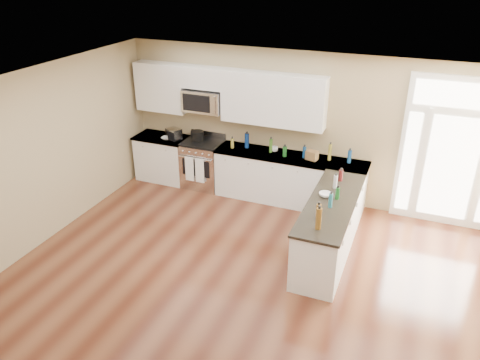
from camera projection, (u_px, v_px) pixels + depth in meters
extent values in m
plane|color=#4A2214|center=(216.00, 332.00, 5.89)|extent=(8.00, 8.00, 0.00)
plane|color=tan|center=(304.00, 128.00, 8.61)|extent=(7.00, 0.00, 7.00)
plane|color=white|center=(209.00, 121.00, 4.66)|extent=(8.00, 8.00, 0.00)
cube|color=white|center=(164.00, 159.00, 9.73)|extent=(1.06, 0.62, 0.90)
cube|color=black|center=(165.00, 176.00, 9.91)|extent=(1.02, 0.52, 0.10)
cube|color=black|center=(162.00, 137.00, 9.53)|extent=(1.10, 0.66, 0.04)
cube|color=white|center=(289.00, 180.00, 8.82)|extent=(2.81, 0.62, 0.90)
cube|color=black|center=(288.00, 199.00, 9.00)|extent=(2.77, 0.52, 0.10)
cube|color=black|center=(290.00, 157.00, 8.62)|extent=(2.85, 0.66, 0.04)
cube|color=white|center=(329.00, 229.00, 7.25)|extent=(0.65, 2.28, 0.90)
cube|color=black|center=(327.00, 251.00, 7.42)|extent=(0.61, 2.18, 0.10)
cube|color=black|center=(332.00, 202.00, 7.04)|extent=(0.69, 2.32, 0.04)
cube|color=white|center=(162.00, 87.00, 9.21)|extent=(1.04, 0.33, 0.95)
cube|color=white|center=(273.00, 99.00, 8.44)|extent=(1.94, 0.33, 0.95)
cube|color=white|center=(204.00, 77.00, 8.78)|extent=(0.82, 0.33, 0.40)
cube|color=silver|center=(204.00, 101.00, 8.94)|extent=(0.78, 0.40, 0.42)
cube|color=black|center=(196.00, 103.00, 8.79)|extent=(0.56, 0.01, 0.32)
cube|color=white|center=(453.00, 154.00, 7.77)|extent=(1.70, 0.08, 2.60)
cube|color=white|center=(450.00, 169.00, 7.83)|extent=(0.78, 0.02, 1.80)
cube|color=white|center=(408.00, 163.00, 8.06)|extent=(0.22, 0.02, 1.80)
cube|color=white|center=(465.00, 96.00, 7.29)|extent=(1.50, 0.02, 0.40)
cube|color=silver|center=(203.00, 165.00, 9.42)|extent=(0.77, 0.63, 0.92)
cube|color=black|center=(202.00, 143.00, 9.22)|extent=(0.77, 0.60, 0.03)
cube|color=silver|center=(209.00, 134.00, 9.43)|extent=(0.77, 0.04, 0.14)
cube|color=black|center=(196.00, 168.00, 9.13)|extent=(0.58, 0.01, 0.34)
cylinder|color=silver|center=(195.00, 158.00, 9.01)|extent=(0.70, 0.02, 0.02)
cube|color=white|center=(190.00, 169.00, 9.15)|extent=(0.18, 0.02, 0.50)
cube|color=white|center=(200.00, 171.00, 9.08)|extent=(0.18, 0.02, 0.50)
cylinder|color=black|center=(197.00, 135.00, 9.27)|extent=(0.27, 0.27, 0.20)
cube|color=silver|center=(174.00, 134.00, 9.30)|extent=(0.34, 0.31, 0.24)
cube|color=brown|center=(312.00, 155.00, 8.42)|extent=(0.23, 0.19, 0.17)
imported|color=white|center=(166.00, 138.00, 9.37)|extent=(0.19, 0.19, 0.05)
imported|color=white|center=(325.00, 195.00, 7.16)|extent=(0.24, 0.24, 0.06)
imported|color=white|center=(275.00, 149.00, 8.78)|extent=(0.13, 0.13, 0.10)
cylinder|color=#19591E|center=(285.00, 151.00, 8.56)|extent=(0.08, 0.08, 0.19)
cylinder|color=navy|center=(349.00, 157.00, 8.28)|extent=(0.07, 0.07, 0.23)
cylinder|color=brown|center=(319.00, 219.00, 6.27)|extent=(0.08, 0.08, 0.31)
cylinder|color=olive|center=(330.00, 152.00, 8.37)|extent=(0.06, 0.06, 0.31)
cylinder|color=#26727F|center=(331.00, 201.00, 6.83)|extent=(0.06, 0.06, 0.22)
cylinder|color=#591919|center=(341.00, 175.00, 7.64)|extent=(0.07, 0.07, 0.19)
cylinder|color=#B2B2B7|center=(335.00, 182.00, 7.39)|extent=(0.06, 0.06, 0.22)
cylinder|color=navy|center=(247.00, 141.00, 8.92)|extent=(0.08, 0.08, 0.28)
cylinder|color=#3F7226|center=(271.00, 146.00, 8.72)|extent=(0.06, 0.06, 0.26)
cylinder|color=#19591E|center=(338.00, 193.00, 7.07)|extent=(0.07, 0.07, 0.19)
cylinder|color=navy|center=(304.00, 152.00, 8.49)|extent=(0.06, 0.06, 0.21)
cylinder|color=brown|center=(318.00, 211.00, 6.57)|extent=(0.07, 0.07, 0.20)
cylinder|color=olive|center=(232.00, 143.00, 8.92)|extent=(0.06, 0.06, 0.19)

